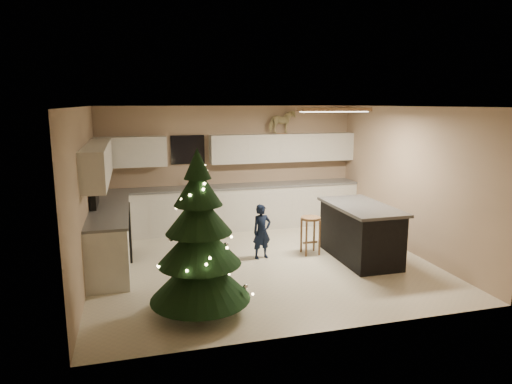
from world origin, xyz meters
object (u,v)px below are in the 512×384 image
island (360,232)px  bar_stool (311,226)px  christmas_tree (199,247)px  toddler (262,232)px  rocking_horse (282,122)px

island → bar_stool: 0.87m
bar_stool → christmas_tree: christmas_tree is taller
bar_stool → christmas_tree: bearing=-141.0°
toddler → rocking_horse: size_ratio=1.54×
bar_stool → rocking_horse: size_ratio=1.09×
island → toddler: toddler is taller
island → rocking_horse: size_ratio=2.75×
island → christmas_tree: (-2.96, -1.34, 0.39)m
bar_stool → rocking_horse: (0.15, 2.11, 1.75)m
christmas_tree → rocking_horse: size_ratio=3.44×
island → christmas_tree: bearing=-155.7°
island → toddler: size_ratio=1.79×
rocking_horse → bar_stool: bearing=160.8°
bar_stool → rocking_horse: 2.75m
bar_stool → rocking_horse: bearing=85.9°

